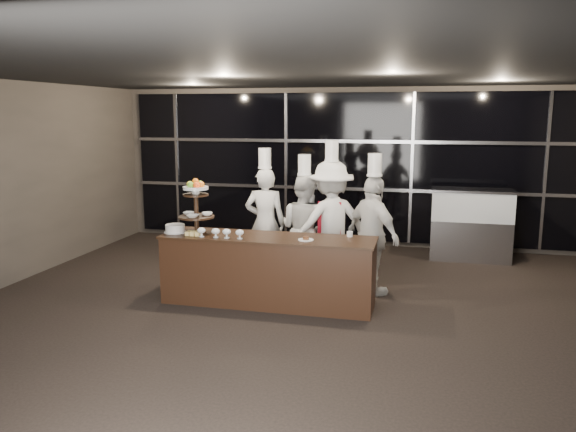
% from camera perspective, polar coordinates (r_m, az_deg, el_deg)
% --- Properties ---
extents(room, '(10.00, 10.00, 10.00)m').
position_cam_1_polar(room, '(5.97, -0.35, 0.59)').
color(room, black).
rests_on(room, ground).
extents(window_wall, '(8.60, 0.10, 2.80)m').
position_cam_1_polar(window_wall, '(10.78, 6.05, 4.94)').
color(window_wall, black).
rests_on(window_wall, ground).
extents(buffet_counter, '(2.84, 0.74, 0.92)m').
position_cam_1_polar(buffet_counter, '(7.50, -2.04, -5.49)').
color(buffet_counter, black).
rests_on(buffet_counter, ground).
extents(display_stand, '(0.48, 0.48, 0.74)m').
position_cam_1_polar(display_stand, '(7.64, -9.32, 1.39)').
color(display_stand, black).
rests_on(display_stand, buffet_counter).
extents(compotes, '(0.64, 0.11, 0.12)m').
position_cam_1_polar(compotes, '(7.34, -6.85, -1.59)').
color(compotes, silver).
rests_on(compotes, buffet_counter).
extents(layer_cake, '(0.30, 0.30, 0.11)m').
position_cam_1_polar(layer_cake, '(7.78, -11.40, -1.26)').
color(layer_cake, white).
rests_on(layer_cake, buffet_counter).
extents(pastry_squares, '(0.20, 0.13, 0.05)m').
position_cam_1_polar(pastry_squares, '(7.55, -9.57, -1.75)').
color(pastry_squares, '#F5D677').
rests_on(pastry_squares, buffet_counter).
extents(small_plate, '(0.20, 0.20, 0.05)m').
position_cam_1_polar(small_plate, '(7.17, 1.83, -2.36)').
color(small_plate, white).
rests_on(small_plate, buffet_counter).
extents(chef_cup, '(0.08, 0.08, 0.07)m').
position_cam_1_polar(chef_cup, '(7.41, 6.30, -1.83)').
color(chef_cup, white).
rests_on(chef_cup, buffet_counter).
extents(display_case, '(1.36, 0.59, 1.24)m').
position_cam_1_polar(display_case, '(10.20, 18.09, -0.46)').
color(display_case, '#A5A5AA').
rests_on(display_case, ground).
extents(chef_a, '(0.68, 0.50, 2.01)m').
position_cam_1_polar(chef_a, '(8.62, -2.32, -0.56)').
color(chef_a, silver).
rests_on(chef_a, ground).
extents(chef_b, '(0.97, 0.88, 1.93)m').
position_cam_1_polar(chef_b, '(8.42, 1.65, -1.19)').
color(chef_b, silver).
rests_on(chef_b, ground).
extents(chef_c, '(1.37, 1.20, 2.14)m').
position_cam_1_polar(chef_c, '(8.28, 4.37, -0.71)').
color(chef_c, white).
rests_on(chef_c, ground).
extents(chef_d, '(1.00, 0.98, 1.98)m').
position_cam_1_polar(chef_d, '(7.86, 8.61, -1.90)').
color(chef_d, silver).
rests_on(chef_d, ground).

